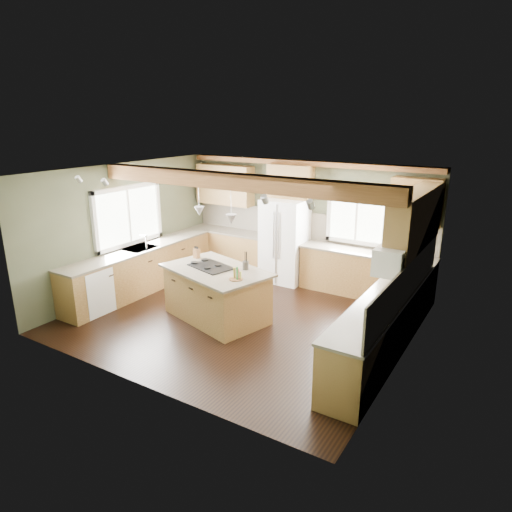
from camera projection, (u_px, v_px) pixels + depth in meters
The scene contains 37 objects.
floor at pixel (242, 318), 8.19m from camera, with size 5.60×5.60×0.00m, color black.
ceiling at pixel (241, 172), 7.42m from camera, with size 5.60×5.60×0.00m, color silver.
wall_back at pixel (306, 221), 9.84m from camera, with size 5.60×5.60×0.00m, color #414732.
wall_left at pixel (126, 228), 9.21m from camera, with size 5.00×5.00×0.00m, color #414732.
wall_right at pixel (408, 278), 6.40m from camera, with size 5.00×5.00×0.00m, color #414732.
ceiling_beam at pixel (233, 181), 7.28m from camera, with size 5.55×0.26×0.26m, color #553218.
soffit_trim at pixel (305, 163), 9.39m from camera, with size 5.55×0.20×0.10m, color #553218.
backsplash_back at pixel (305, 225), 9.85m from camera, with size 5.58×0.03×0.58m, color brown.
backsplash_right at pixel (407, 282), 6.47m from camera, with size 0.03×3.70×0.58m, color brown.
base_cab_back_left at pixel (230, 250), 10.75m from camera, with size 2.02×0.60×0.88m, color brown.
counter_back_left at pixel (230, 231), 10.61m from camera, with size 2.06×0.64×0.04m, color #494036.
base_cab_back_right at pixel (365, 275), 9.10m from camera, with size 2.62×0.60×0.88m, color brown.
counter_back_right at pixel (367, 252), 8.96m from camera, with size 2.66×0.64×0.04m, color #494036.
base_cab_left at pixel (142, 270), 9.36m from camera, with size 0.60×3.70×0.88m, color brown.
counter_left at pixel (140, 249), 9.22m from camera, with size 0.64×3.74×0.04m, color #494036.
base_cab_right at pixel (383, 327), 6.85m from camera, with size 0.60×3.70×0.88m, color brown.
counter_right at pixel (385, 299), 6.71m from camera, with size 0.64×3.74×0.04m, color #494036.
upper_cab_back_left at pixel (225, 185), 10.51m from camera, with size 1.40×0.35×0.90m, color brown.
upper_cab_over_fridge at pixel (290, 181), 9.60m from camera, with size 0.96×0.35×0.70m, color brown.
upper_cab_right at pixel (415, 219), 7.03m from camera, with size 0.35×2.20×0.90m, color brown.
upper_cab_back_corner at pixel (416, 203), 8.35m from camera, with size 0.90×0.35×0.90m, color brown.
window_left at pixel (128, 216), 9.17m from camera, with size 0.04×1.60×1.05m, color white.
window_back at pixel (357, 216), 9.17m from camera, with size 1.10×0.04×1.00m, color white.
sink at pixel (140, 248), 9.22m from camera, with size 0.50×0.65×0.03m, color #262628.
faucet at pixel (146, 243), 9.09m from camera, with size 0.02×0.02×0.28m, color #B2B2B7.
dishwasher at pixel (90, 290), 8.30m from camera, with size 0.60×0.60×0.84m, color white.
oven at pixel (351, 366), 5.80m from camera, with size 0.60×0.72×0.84m, color white.
microwave at pixel (393, 259), 6.40m from camera, with size 0.40×0.70×0.38m, color white.
pendant_left at pixel (199, 211), 7.96m from camera, with size 0.18×0.18×0.16m, color #B2B2B7.
pendant_right at pixel (231, 219), 7.34m from camera, with size 0.18×0.18×0.16m, color #B2B2B7.
refrigerator at pixel (285, 241), 9.80m from camera, with size 0.90×0.74×1.80m, color white.
island at pixel (217, 295), 8.08m from camera, with size 1.75×1.07×0.88m, color brown.
island_top at pixel (216, 270), 7.94m from camera, with size 1.87×1.19×0.04m, color #494036.
cooktop at pixel (211, 267), 8.03m from camera, with size 0.76×0.51×0.02m, color black.
knife_block at pixel (196, 253), 8.53m from camera, with size 0.11×0.08×0.18m, color brown.
utensil_crock at pixel (246, 265), 7.90m from camera, with size 0.11×0.11×0.15m, color #473E38.
bottle_tray at pixel (236, 273), 7.40m from camera, with size 0.23×0.23×0.21m, color brown, non-canonical shape.
Camera 1 is at (4.15, -6.25, 3.48)m, focal length 32.00 mm.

